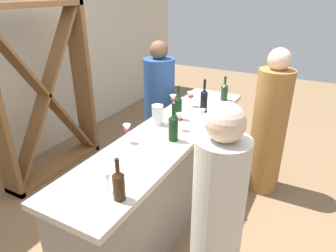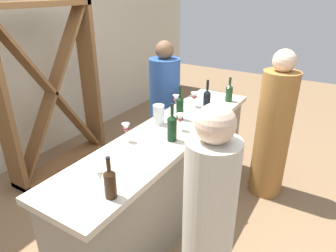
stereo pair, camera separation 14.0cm
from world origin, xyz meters
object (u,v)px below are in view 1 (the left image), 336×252
Objects in this scene: wine_bottle_rightmost_olive_green at (224,91)px; person_right_guest at (160,108)px; wine_bottle_leftmost_amber_brown at (119,184)px; person_left_guest at (217,225)px; wine_bottle_second_left_dark_green at (173,127)px; wine_glass_far_center at (127,130)px; water_pitcher at (158,115)px; wine_glass_near_left at (202,114)px; wine_glass_far_right at (173,99)px; wine_bottle_second_right_near_black at (204,100)px; person_center_guest at (269,129)px; wine_glass_near_center at (107,178)px; wine_glass_far_left at (191,96)px; wine_glass_near_right at (180,119)px; wine_rack at (45,94)px; wine_bottle_center_dark_green at (178,107)px.

person_right_guest is at bearing 94.74° from wine_bottle_rightmost_olive_green.
wine_bottle_leftmost_amber_brown is 0.68m from person_left_guest.
wine_glass_far_center is at bearing 123.80° from wine_bottle_second_left_dark_green.
wine_bottle_rightmost_olive_green is 1.46× the size of water_pitcher.
wine_glass_near_left is 0.46m from wine_glass_far_right.
water_pitcher is 1.05m from person_right_guest.
person_center_guest is (0.33, -0.62, -0.33)m from wine_bottle_second_right_near_black.
wine_bottle_second_left_dark_green is 0.82m from wine_glass_near_center.
person_center_guest reaches higher than water_pitcher.
wine_glass_far_left is at bearing 144.46° from wine_bottle_rightmost_olive_green.
wine_bottle_rightmost_olive_green reaches higher than wine_glass_near_right.
person_left_guest is (-0.78, -2.37, -0.26)m from wine_rack.
wine_glass_near_center is 1.02m from wine_glass_near_right.
wine_bottle_second_right_near_black is at bearing -17.35° from wine_glass_far_center.
wine_glass_near_right reaches higher than wine_glass_near_left.
wine_glass_near_center is at bearing -166.76° from water_pitcher.
wine_bottle_second_left_dark_green is at bearing -168.71° from wine_glass_near_right.
wine_rack is 1.37m from person_right_guest.
wine_bottle_rightmost_olive_green reaches higher than wine_glass_far_left.
wine_glass_far_center is (-0.62, 0.40, 0.01)m from wine_glass_near_left.
wine_glass_far_center reaches higher than wine_glass_near_center.
person_left_guest is 0.98× the size of person_center_guest.
wine_bottle_center_dark_green is at bearing 29.87° from wine_glass_near_right.
wine_glass_near_center is 0.91× the size of wine_glass_near_right.
wine_glass_far_center is at bearing 162.65° from wine_bottle_second_right_near_black.
wine_bottle_second_right_near_black is (0.30, -0.14, 0.00)m from wine_bottle_center_dark_green.
wine_glass_far_right is (-0.10, 0.30, -0.02)m from wine_bottle_second_right_near_black.
person_center_guest is at bearing -15.59° from wine_bottle_leftmost_amber_brown.
wine_bottle_rightmost_olive_green is 0.66m from wine_glass_far_right.
person_left_guest is at bearing -162.20° from wine_bottle_rightmost_olive_green.
wine_glass_far_center is 1.60m from person_center_guest.
wine_rack is at bearing 6.44° from person_center_guest.
wine_glass_far_right is (0.41, -1.45, 0.06)m from wine_rack.
wine_bottle_center_dark_green reaches higher than wine_glass_far_right.
wine_bottle_second_right_near_black is 0.78m from person_center_guest.
wine_glass_near_center is at bearing -179.62° from wine_glass_near_right.
wine_bottle_rightmost_olive_green is 0.88m from person_right_guest.
wine_glass_far_right is 0.10× the size of person_center_guest.
wine_bottle_leftmost_amber_brown is at bearing 8.96° from person_left_guest.
person_center_guest is at bearing -35.89° from wine_glass_far_center.
person_center_guest reaches higher than wine_glass_far_right.
wine_glass_near_center is (-1.22, 0.12, -0.00)m from wine_glass_near_left.
wine_bottle_second_left_dark_green reaches higher than wine_glass_far_left.
wine_rack is 2.02m from wine_glass_near_center.
wine_bottle_second_right_near_black is (1.57, 0.10, 0.02)m from wine_bottle_leftmost_amber_brown.
person_center_guest is (0.43, -0.93, -0.31)m from wine_glass_far_right.
wine_glass_near_right is at bearing -40.76° from person_right_guest.
wine_bottle_second_left_dark_green is 2.07× the size of wine_glass_near_right.
wine_glass_near_right is at bearing -94.04° from water_pitcher.
water_pitcher is at bearing 85.96° from wine_glass_near_right.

